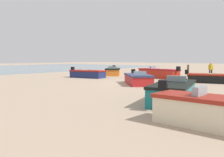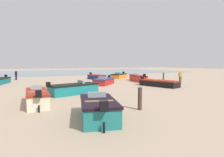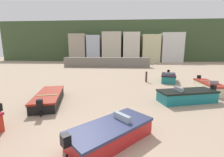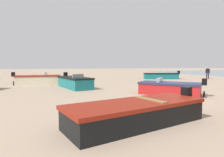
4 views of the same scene
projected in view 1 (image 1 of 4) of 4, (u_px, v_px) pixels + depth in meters
name	position (u px, v px, depth m)	size (l,w,h in m)	color
ground_plane	(137.00, 84.00, 19.55)	(160.00, 160.00, 0.00)	tan
boat_red_1	(158.00, 73.00, 24.99)	(2.34, 5.09, 1.28)	#B62819
boat_black_2	(218.00, 78.00, 20.07)	(2.86, 5.10, 1.06)	black
boat_teal_3	(173.00, 92.00, 11.40)	(4.72, 2.66, 1.22)	#18757B
boat_red_5	(138.00, 79.00, 19.06)	(3.85, 3.85, 1.11)	red
boat_orange_6	(113.00, 72.00, 29.09)	(3.87, 3.42, 1.15)	orange
boat_cream_7	(223.00, 113.00, 6.94)	(1.47, 4.36, 1.25)	beige
boat_navy_8	(88.00, 74.00, 25.49)	(2.20, 4.08, 1.11)	navy
mooring_post_near_water	(188.00, 71.00, 26.50)	(0.21, 0.21, 1.34)	#3D3A1C
beach_walker_distant	(211.00, 68.00, 26.25)	(0.48, 0.48, 1.62)	black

